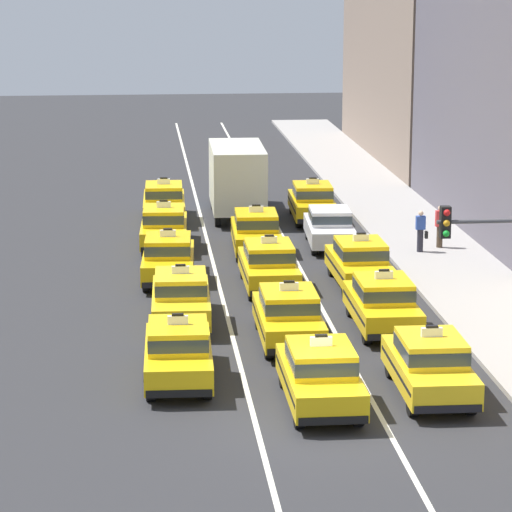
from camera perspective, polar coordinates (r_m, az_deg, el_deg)
ground_plane at (r=31.72m, az=2.92°, el=-7.60°), size 160.00×160.00×0.00m
lane_stripe_left_center at (r=50.68m, az=-2.12°, el=0.36°), size 0.14×80.00×0.01m
lane_stripe_center_right at (r=50.95m, az=1.47°, el=0.43°), size 0.14×80.00×0.01m
sidewalk_curb at (r=47.17m, az=8.97°, el=-0.68°), size 4.00×90.00×0.15m
taxi_left_nearest at (r=34.58m, az=-3.53°, el=-4.29°), size 1.93×4.60×1.96m
taxi_left_second at (r=40.05m, az=-3.41°, el=-1.84°), size 1.94×4.61×1.96m
taxi_left_third at (r=45.36m, az=-3.98°, el=-0.06°), size 2.04×4.65×1.96m
taxi_left_fourth at (r=50.70m, az=-4.17°, el=1.35°), size 2.01×4.63×1.96m
taxi_left_fifth at (r=56.00m, az=-4.17°, el=2.48°), size 1.92×4.60×1.96m
taxi_center_nearest at (r=32.70m, az=2.91°, el=-5.32°), size 1.84×4.57×1.96m
taxi_center_second at (r=37.97m, az=1.48°, el=-2.67°), size 1.85×4.57×1.96m
taxi_center_third at (r=44.20m, az=0.58°, el=-0.38°), size 1.83×4.56×1.96m
taxi_center_fourth at (r=49.65m, az=0.00°, el=1.13°), size 1.96×4.62×1.96m
box_truck_center_fifth at (r=56.89m, az=-0.90°, el=3.60°), size 2.39×7.00×3.27m
taxi_right_nearest at (r=33.74m, az=7.84°, el=-4.84°), size 1.89×4.59×1.96m
taxi_right_second at (r=39.53m, az=5.73°, el=-2.09°), size 1.85×4.57×1.96m
taxi_right_third at (r=44.72m, az=4.71°, el=-0.27°), size 1.85×4.57×1.96m
sedan_right_fourth at (r=50.79m, az=3.34°, el=1.35°), size 1.99×4.39×1.58m
taxi_right_fifth at (r=55.92m, az=2.55°, el=2.49°), size 1.97×4.62×1.96m
pedestrian_near_crosswalk at (r=50.48m, az=8.29°, el=1.34°), size 0.36×0.24×1.69m
pedestrian_mid_block at (r=49.63m, az=7.44°, el=1.12°), size 0.47×0.24×1.63m
traffic_light_pole at (r=31.02m, az=11.38°, el=-0.93°), size 2.87×0.33×5.58m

